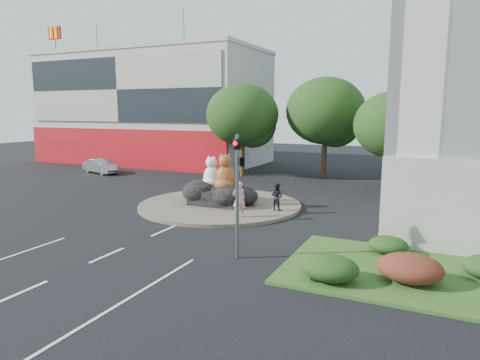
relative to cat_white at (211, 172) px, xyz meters
The scene contains 21 objects.
ground 10.47m from the cat_white, 86.07° to the right, with size 120.00×120.00×0.00m, color black.
roundabout_island 2.15m from the cat_white, 17.71° to the right, with size 10.00×10.00×0.20m, color brown.
rock_plinth 1.65m from the cat_white, 17.71° to the right, with size 3.20×2.60×0.90m, color black, non-canonical shape.
shophouse_block 25.07m from the cat_white, 134.36° to the left, with size 25.20×12.30×17.40m.
grass_verge 14.76m from the cat_white, 29.63° to the right, with size 10.00×6.00×0.12m, color #29541C.
tree_left 12.66m from the cat_white, 105.25° to the left, with size 6.46×6.46×8.27m.
tree_mid 14.75m from the cat_white, 74.75° to the left, with size 6.84×6.84×8.76m.
tree_right 14.09m from the cat_white, 45.19° to the left, with size 5.70×5.70×7.30m.
hedge_near_green 13.48m from the cat_white, 43.55° to the right, with size 2.00×1.60×0.90m, color #113712.
hedge_red 14.79m from the cat_white, 33.98° to the right, with size 2.20×1.76×0.99m, color #4D2314.
hedge_back_green 12.56m from the cat_white, 25.84° to the right, with size 1.60×1.28×0.72m, color #113712.
traffic_light 10.18m from the cat_white, 54.82° to the right, with size 0.44×1.24×5.00m.
street_lamp 13.92m from the cat_white, ahead, with size 2.34×0.22×8.06m.
cat_white is the anchor object (origin of this frame).
cat_tabby 1.32m from the cat_white, 21.15° to the right, with size 1.38×1.20×2.31m, color #C68929, non-canonical shape.
kitten_calico 1.92m from the cat_white, 122.56° to the right, with size 0.59×0.51×0.98m, color beige, non-canonical shape.
kitten_white 3.16m from the cat_white, 23.82° to the right, with size 0.55×0.47×0.91m, color silver, non-canonical shape.
pedestrian_pink 4.35m from the cat_white, 40.78° to the right, with size 0.71×0.47×1.95m, color pink.
pedestrian_dark 4.68m from the cat_white, ahead, with size 0.78×0.61×1.60m, color black.
parked_car 17.79m from the cat_white, 154.92° to the left, with size 1.46×4.19×1.38m, color #A2A6AA.
litter_bin 13.29m from the cat_white, 45.07° to the right, with size 0.52×0.52×0.65m, color black.
Camera 1 is at (12.13, -12.98, 5.93)m, focal length 32.00 mm.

